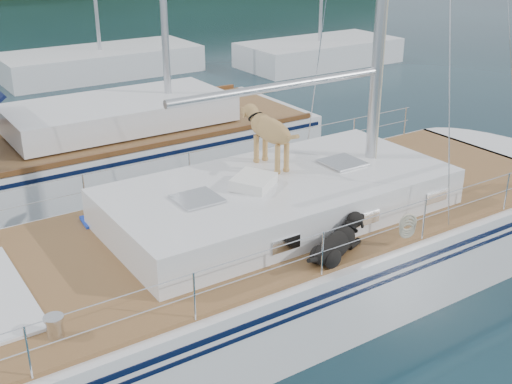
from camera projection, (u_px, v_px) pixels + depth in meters
ground at (236, 300)px, 9.79m from camera, size 120.00×120.00×0.00m
main_sailboat at (241, 259)px, 9.57m from camera, size 12.00×3.83×14.01m
neighbor_sailboat at (75, 157)px, 13.86m from camera, size 11.00×3.50×13.30m
bg_boat_center at (101, 63)px, 23.93m from camera, size 7.20×3.00×11.65m
bg_boat_east at (319, 53)px, 25.69m from camera, size 6.40×3.00×11.65m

